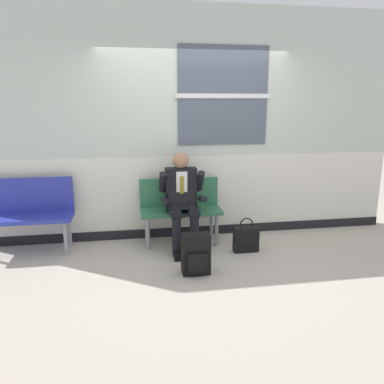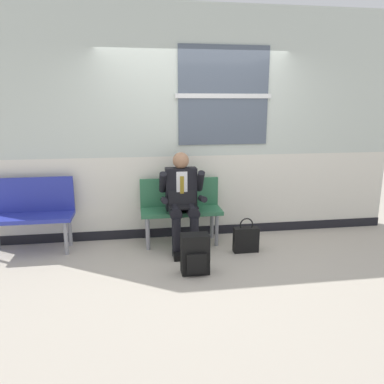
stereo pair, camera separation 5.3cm
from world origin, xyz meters
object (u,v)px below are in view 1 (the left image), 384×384
object	(u,v)px
bench_with_person	(180,206)
backpack	(196,254)
person_seated	(182,199)
bench_empty	(29,210)
handbag	(246,239)

from	to	relation	value
bench_with_person	backpack	size ratio (longest dim) A/B	2.35
person_seated	bench_empty	bearing A→B (deg)	173.99
bench_empty	backpack	distance (m)	2.20
person_seated	backpack	bearing A→B (deg)	-87.33
person_seated	handbag	size ratio (longest dim) A/B	2.76
person_seated	handbag	xyz separation A→B (m)	(0.77, -0.29, -0.48)
person_seated	backpack	xyz separation A→B (m)	(0.04, -0.79, -0.43)
bench_empty	person_seated	bearing A→B (deg)	-6.01
backpack	handbag	world-z (taller)	backpack
person_seated	handbag	distance (m)	0.95
bench_empty	person_seated	world-z (taller)	person_seated
backpack	handbag	size ratio (longest dim) A/B	1.01
bench_with_person	handbag	bearing A→B (deg)	-31.98
bench_with_person	backpack	xyz separation A→B (m)	(0.04, -0.98, -0.29)
bench_empty	handbag	size ratio (longest dim) A/B	2.38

